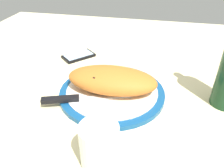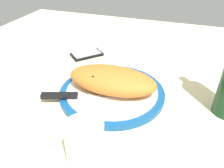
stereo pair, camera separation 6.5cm
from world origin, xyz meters
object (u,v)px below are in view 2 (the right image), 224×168
object	(u,v)px
plate	(112,92)
fork	(117,76)
smartphone	(87,54)
knife	(72,96)
water_glass	(85,146)
calzone	(112,80)

from	to	relation	value
plate	fork	xyz separation A→B (cm)	(0.81, -7.59, 1.06)
fork	smartphone	distance (cm)	22.17
knife	fork	bearing A→B (deg)	-120.05
fork	water_glass	distance (cm)	31.92
plate	calzone	xyz separation A→B (cm)	(0.15, -0.16, 4.26)
fork	plate	bearing A→B (deg)	96.06
calzone	knife	distance (cm)	12.11
plate	calzone	world-z (taller)	calzone
plate	fork	bearing A→B (deg)	-83.94
knife	water_glass	xyz separation A→B (cm)	(-12.01, 16.89, 2.06)
smartphone	water_glass	bearing A→B (deg)	114.34
plate	smartphone	distance (cm)	28.07
calzone	knife	world-z (taller)	calzone
calzone	water_glass	distance (cm)	24.40
calzone	fork	bearing A→B (deg)	-84.96
calzone	fork	size ratio (longest dim) A/B	1.52
calzone	fork	xyz separation A→B (cm)	(0.65, -7.42, -3.19)
fork	knife	size ratio (longest dim) A/B	0.71
fork	knife	xyz separation A→B (cm)	(8.53, 14.75, 0.29)
water_glass	plate	bearing A→B (deg)	-83.67
fork	smartphone	world-z (taller)	fork
water_glass	fork	bearing A→B (deg)	-83.74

